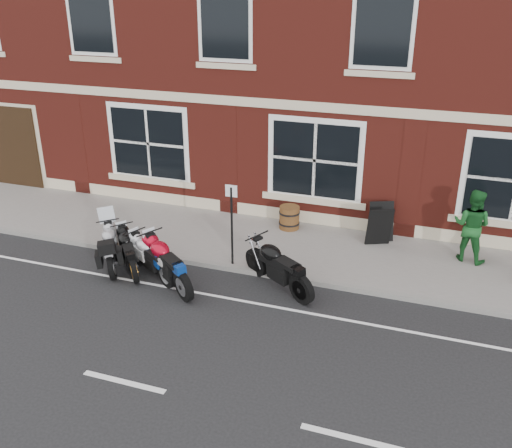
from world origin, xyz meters
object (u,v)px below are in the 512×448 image
(moto_sport_silver, at_px, (151,255))
(barrel_planter, at_px, (289,217))
(moto_sport_red, at_px, (168,261))
(moto_sport_black, at_px, (130,249))
(pedestrian_right, at_px, (472,226))
(moto_naked_black, at_px, (278,264))
(parking_sign, at_px, (232,219))
(moto_touring_silver, at_px, (113,245))
(a_board_sign, at_px, (380,224))

(moto_sport_silver, relative_size, barrel_planter, 2.74)
(moto_sport_red, height_order, moto_sport_silver, moto_sport_red)
(moto_sport_red, height_order, barrel_planter, moto_sport_red)
(moto_sport_black, distance_m, pedestrian_right, 8.18)
(moto_sport_red, distance_m, moto_naked_black, 2.50)
(barrel_planter, distance_m, parking_sign, 2.69)
(moto_touring_silver, bearing_deg, moto_naked_black, -27.52)
(a_board_sign, bearing_deg, moto_sport_black, -174.03)
(moto_sport_red, distance_m, moto_sport_black, 1.27)
(parking_sign, bearing_deg, moto_sport_red, -133.66)
(moto_sport_silver, distance_m, barrel_planter, 4.14)
(pedestrian_right, distance_m, a_board_sign, 2.20)
(moto_sport_red, relative_size, a_board_sign, 1.79)
(moto_sport_black, distance_m, barrel_planter, 4.44)
(moto_touring_silver, height_order, moto_naked_black, moto_touring_silver)
(moto_touring_silver, bearing_deg, moto_sport_silver, -39.20)
(moto_sport_black, xyz_separation_m, moto_naked_black, (3.61, 0.28, 0.08))
(barrel_planter, bearing_deg, moto_touring_silver, -137.62)
(moto_touring_silver, xyz_separation_m, moto_sport_silver, (1.14, -0.17, -0.01))
(barrel_planter, bearing_deg, moto_sport_silver, -125.16)
(moto_sport_silver, bearing_deg, pedestrian_right, -34.22)
(moto_sport_red, height_order, a_board_sign, a_board_sign)
(moto_sport_black, bearing_deg, moto_naked_black, -34.12)
(moto_touring_silver, distance_m, moto_sport_silver, 1.15)
(moto_sport_black, relative_size, moto_naked_black, 0.82)
(moto_touring_silver, height_order, pedestrian_right, pedestrian_right)
(moto_naked_black, height_order, pedestrian_right, pedestrian_right)
(a_board_sign, relative_size, barrel_planter, 1.67)
(pedestrian_right, distance_m, barrel_planter, 4.67)
(moto_sport_red, relative_size, moto_sport_black, 1.18)
(moto_sport_black, height_order, pedestrian_right, pedestrian_right)
(moto_sport_red, height_order, moto_sport_black, moto_sport_red)
(barrel_planter, xyz_separation_m, parking_sign, (-0.71, -2.46, 0.84))
(moto_touring_silver, distance_m, barrel_planter, 4.77)
(moto_naked_black, bearing_deg, parking_sign, 101.47)
(moto_touring_silver, relative_size, pedestrian_right, 0.97)
(moto_sport_silver, distance_m, moto_naked_black, 3.01)
(moto_touring_silver, xyz_separation_m, barrel_planter, (3.52, 3.21, -0.09))
(moto_touring_silver, bearing_deg, parking_sign, -15.67)
(moto_touring_silver, bearing_deg, moto_sport_black, -35.66)
(moto_touring_silver, distance_m, moto_sport_red, 1.76)
(moto_sport_red, xyz_separation_m, a_board_sign, (4.28, 3.51, 0.07))
(moto_touring_silver, distance_m, pedestrian_right, 8.64)
(moto_sport_silver, bearing_deg, barrel_planter, -2.64)
(moto_naked_black, bearing_deg, pedestrian_right, -23.76)
(moto_naked_black, relative_size, pedestrian_right, 1.09)
(moto_naked_black, bearing_deg, a_board_sign, -0.05)
(moto_naked_black, xyz_separation_m, parking_sign, (-1.31, 0.52, 0.70))
(moto_sport_red, distance_m, moto_sport_silver, 0.63)
(moto_sport_silver, height_order, moto_naked_black, moto_naked_black)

